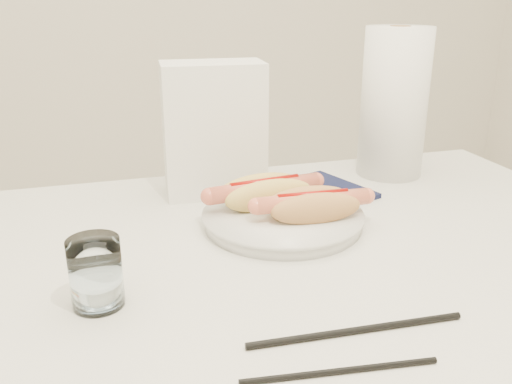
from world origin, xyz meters
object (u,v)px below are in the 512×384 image
object	(u,v)px
plate	(283,220)
paper_towel_roll	(394,103)
hotdog_right	(313,206)
table	(273,293)
hotdog_left	(265,193)
napkin_box	(214,129)
water_glass	(96,273)

from	to	relation	value
plate	paper_towel_roll	world-z (taller)	paper_towel_roll
plate	hotdog_right	size ratio (longest dim) A/B	1.38
hotdog_right	table	bearing A→B (deg)	-139.82
plate	paper_towel_roll	xyz separation A→B (m)	(0.29, 0.19, 0.13)
plate	hotdog_left	distance (m)	0.05
hotdog_right	napkin_box	size ratio (longest dim) A/B	0.75
napkin_box	hotdog_right	bearing A→B (deg)	-59.79
table	plate	xyz separation A→B (m)	(0.05, 0.10, 0.07)
napkin_box	paper_towel_roll	bearing A→B (deg)	5.46
plate	hotdog_left	xyz separation A→B (m)	(-0.02, 0.04, 0.03)
table	napkin_box	bearing A→B (deg)	94.33
hotdog_left	hotdog_right	xyz separation A→B (m)	(0.05, -0.07, -0.00)
table	plate	bearing A→B (deg)	64.20
plate	napkin_box	xyz separation A→B (m)	(-0.07, 0.18, 0.11)
water_glass	table	bearing A→B (deg)	14.21
hotdog_left	hotdog_right	distance (m)	0.09
hotdog_right	water_glass	xyz separation A→B (m)	(-0.32, -0.13, -0.00)
water_glass	plate	bearing A→B (deg)	28.91
hotdog_left	paper_towel_roll	size ratio (longest dim) A/B	0.66
plate	hotdog_right	xyz separation A→B (m)	(0.04, -0.03, 0.03)
hotdog_left	napkin_box	bearing A→B (deg)	101.87
napkin_box	paper_towel_roll	world-z (taller)	paper_towel_roll
napkin_box	table	bearing A→B (deg)	-81.35
table	water_glass	xyz separation A→B (m)	(-0.24, -0.06, 0.10)
table	hotdog_right	world-z (taller)	hotdog_right
paper_towel_roll	water_glass	bearing A→B (deg)	-148.92
hotdog_left	napkin_box	distance (m)	0.17
napkin_box	paper_towel_roll	size ratio (longest dim) A/B	0.82
plate	water_glass	distance (m)	0.33
napkin_box	water_glass	bearing A→B (deg)	-118.09
plate	napkin_box	bearing A→B (deg)	110.34
table	napkin_box	xyz separation A→B (m)	(-0.02, 0.28, 0.18)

